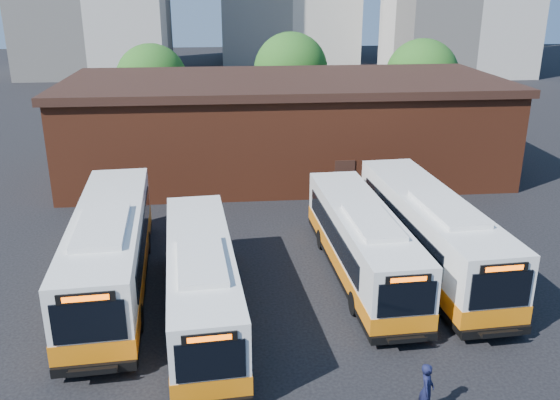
{
  "coord_description": "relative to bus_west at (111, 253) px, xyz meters",
  "views": [
    {
      "loc": [
        -3.98,
        -19.1,
        12.06
      ],
      "look_at": [
        -1.69,
        5.14,
        3.26
      ],
      "focal_mm": 38.0,
      "sensor_mm": 36.0,
      "label": 1
    }
  ],
  "objects": [
    {
      "name": "tree_east",
      "position": [
        21.89,
        27.21,
        3.2
      ],
      "size": [
        6.24,
        6.24,
        7.96
      ],
      "color": "#382314",
      "rests_on": "ground"
    },
    {
      "name": "bus_midwest",
      "position": [
        3.82,
        -2.76,
        -0.18
      ],
      "size": [
        3.34,
        11.9,
        3.2
      ],
      "rotation": [
        0.0,
        0.0,
        0.08
      ],
      "color": "white",
      "rests_on": "ground"
    },
    {
      "name": "bus_mideast",
      "position": [
        13.86,
        0.76,
        -0.03
      ],
      "size": [
        3.5,
        13.1,
        3.53
      ],
      "rotation": [
        0.0,
        0.0,
        0.07
      ],
      "color": "white",
      "rests_on": "ground"
    },
    {
      "name": "bus_west",
      "position": [
        0.0,
        0.0,
        0.0
      ],
      "size": [
        3.65,
        13.34,
        3.59
      ],
      "rotation": [
        0.0,
        0.0,
        0.07
      ],
      "color": "white",
      "rests_on": "ground"
    },
    {
      "name": "ground",
      "position": [
        8.89,
        -3.79,
        -1.63
      ],
      "size": [
        220.0,
        220.0,
        0.0
      ],
      "primitive_type": "plane",
      "color": "black"
    },
    {
      "name": "depot_building",
      "position": [
        8.89,
        16.21,
        1.63
      ],
      "size": [
        28.6,
        12.6,
        6.4
      ],
      "color": "#5E2916",
      "rests_on": "ground"
    },
    {
      "name": "bus_east",
      "position": [
        10.65,
        0.22,
        -0.16
      ],
      "size": [
        3.01,
        11.97,
        3.23
      ],
      "rotation": [
        0.0,
        0.0,
        0.05
      ],
      "color": "white",
      "rests_on": "ground"
    },
    {
      "name": "transit_worker",
      "position": [
        10.56,
        -8.89,
        -0.76
      ],
      "size": [
        0.63,
        0.75,
        1.75
      ],
      "primitive_type": "imported",
      "rotation": [
        0.0,
        0.0,
        1.17
      ],
      "color": "black",
      "rests_on": "ground"
    },
    {
      "name": "tree_mid",
      "position": [
        10.89,
        30.21,
        3.45
      ],
      "size": [
        6.56,
        6.56,
        8.36
      ],
      "color": "#382314",
      "rests_on": "ground"
    },
    {
      "name": "tree_west",
      "position": [
        -1.11,
        28.21,
        3.01
      ],
      "size": [
        6.0,
        6.0,
        7.65
      ],
      "color": "#382314",
      "rests_on": "ground"
    }
  ]
}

